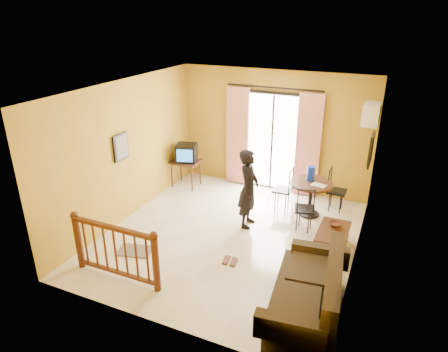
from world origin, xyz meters
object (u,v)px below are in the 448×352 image
at_px(sofa, 311,296).
at_px(dining_table, 311,189).
at_px(television, 186,153).
at_px(coffee_table, 333,237).
at_px(standing_person, 248,189).

bearing_deg(sofa, dining_table, 96.47).
bearing_deg(television, coffee_table, -37.72).
bearing_deg(dining_table, sofa, -77.02).
bearing_deg(dining_table, coffee_table, -60.01).
relative_size(dining_table, sofa, 0.44).
relative_size(television, coffee_table, 0.62).
bearing_deg(standing_person, sofa, -145.34).
xyz_separation_m(coffee_table, standing_person, (-1.70, 0.24, 0.52)).
height_order(television, coffee_table, television).
bearing_deg(sofa, standing_person, 123.44).
distance_m(television, standing_person, 2.33).
bearing_deg(standing_person, television, 54.69).
bearing_deg(dining_table, television, 175.64).
height_order(dining_table, standing_person, standing_person).
bearing_deg(coffee_table, standing_person, 171.98).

